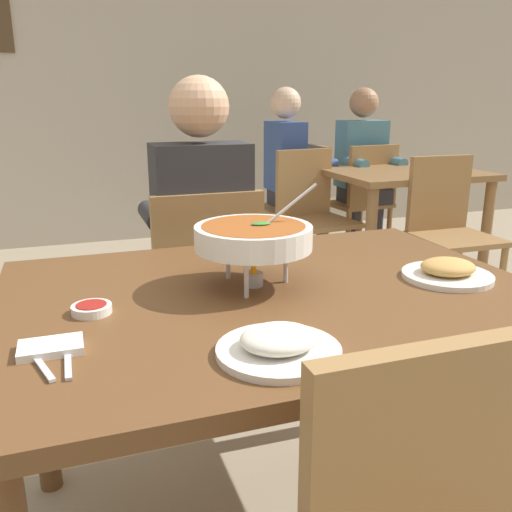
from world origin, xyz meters
TOP-DOWN VIEW (x-y plane):
  - cafe_rear_partition at (0.00, 3.74)m, footprint 10.00×0.10m
  - dining_table_main at (0.00, 0.00)m, footprint 1.35×1.00m
  - chair_diner_main at (-0.00, 0.78)m, footprint 0.44×0.44m
  - diner_main at (0.00, 0.82)m, footprint 0.40×0.45m
  - curry_bowl at (-0.04, 0.05)m, footprint 0.33×0.30m
  - rice_plate at (-0.12, -0.34)m, footprint 0.24×0.24m
  - appetizer_plate at (0.47, -0.06)m, footprint 0.24×0.24m
  - sauce_dish at (-0.45, -0.01)m, footprint 0.09×0.09m
  - napkin_folded at (-0.53, -0.18)m, footprint 0.12×0.08m
  - fork_utensil at (-0.55, -0.23)m, footprint 0.06×0.17m
  - spoon_utensil at (-0.50, -0.23)m, footprint 0.01×0.17m
  - dining_table_far at (1.69, 1.95)m, footprint 1.00×0.80m
  - chair_bg_left at (1.17, 2.50)m, footprint 0.47×0.47m
  - chair_bg_middle at (1.67, 2.43)m, footprint 0.48×0.48m
  - chair_bg_right at (1.66, 1.42)m, footprint 0.45×0.45m
  - chair_bg_corner at (1.07, 2.09)m, footprint 0.49×0.49m
  - patron_bg_left at (1.09, 2.52)m, footprint 0.45×0.40m
  - patron_bg_middle at (1.70, 2.50)m, footprint 0.40×0.45m

SIDE VIEW (x-z plane):
  - chair_diner_main at x=0.00m, z-range 0.06..0.96m
  - chair_bg_left at x=1.17m, z-range 0.06..0.96m
  - chair_bg_middle at x=1.67m, z-range 0.06..0.96m
  - chair_bg_right at x=1.66m, z-range 0.06..0.96m
  - chair_bg_corner at x=1.07m, z-range 0.06..0.96m
  - dining_table_far at x=1.69m, z-range 0.24..1.00m
  - dining_table_main at x=0.00m, z-range 0.28..1.04m
  - diner_main at x=0.00m, z-range 0.09..1.40m
  - patron_bg_left at x=1.09m, z-range 0.09..1.40m
  - patron_bg_middle at x=1.70m, z-range 0.09..1.40m
  - fork_utensil at x=-0.55m, z-range 0.76..0.77m
  - spoon_utensil at x=-0.50m, z-range 0.76..0.77m
  - napkin_folded at x=-0.53m, z-range 0.76..0.78m
  - sauce_dish at x=-0.45m, z-range 0.76..0.78m
  - rice_plate at x=-0.12m, z-range 0.75..0.81m
  - appetizer_plate at x=0.47m, z-range 0.75..0.81m
  - curry_bowl at x=-0.04m, z-range 0.76..1.02m
  - cafe_rear_partition at x=0.00m, z-range 0.00..3.00m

